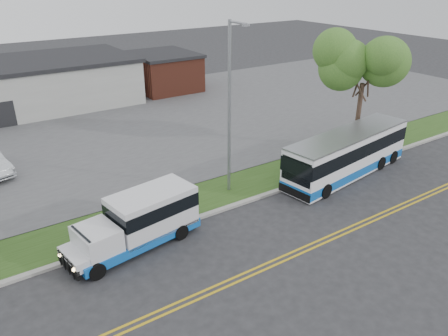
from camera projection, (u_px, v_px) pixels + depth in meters
ground at (211, 228)px, 21.98m from camera, size 140.00×140.00×0.00m
lane_line_north at (258, 267)px, 19.07m from camera, size 70.00×0.12×0.01m
lane_line_south at (262, 271)px, 18.84m from camera, size 70.00×0.12×0.01m
curb at (200, 217)px, 22.78m from camera, size 80.00×0.30×0.15m
verge at (183, 203)px, 24.15m from camera, size 80.00×3.30×0.10m
parking_lot at (97, 131)px, 34.80m from camera, size 80.00×25.00×0.10m
brick_wing at (164, 71)px, 46.11m from camera, size 6.30×7.30×3.90m
tree_east at (365, 63)px, 28.74m from camera, size 5.20×5.20×8.33m
streetlight_near at (230, 105)px, 23.37m from camera, size 0.35×1.53×9.50m
shuttle_bus at (141, 219)px, 20.23m from camera, size 6.67×3.01×2.47m
transit_bus at (347, 154)px, 27.11m from camera, size 10.20×3.60×2.77m
pedestrian at (124, 210)px, 21.69m from camera, size 0.64×0.45×1.66m
grocery_bag_left at (121, 226)px, 21.63m from camera, size 0.32×0.32×0.32m
grocery_bag_right at (129, 218)px, 22.31m from camera, size 0.32×0.32×0.32m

